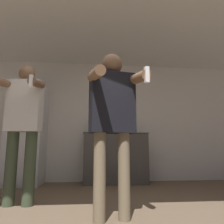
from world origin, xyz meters
The scene contains 9 objects.
wall_back centered at (0.00, 3.24, 1.27)m, with size 7.00×0.06×2.55m.
ceiling_slab centered at (0.00, 1.61, 2.57)m, with size 7.00×3.73×0.05m.
refrigerator centered at (-1.24, 2.86, 0.95)m, with size 0.65×0.73×1.89m.
counter centered at (0.47, 2.93, 0.48)m, with size 1.26×0.59×0.97m.
bottle_green_wine centered at (0.30, 3.00, 1.07)m, with size 0.10×0.10×0.30m.
bottle_amber_bourbon centered at (0.44, 3.00, 1.06)m, with size 0.08×0.08×0.25m.
bottle_tall_gin centered at (0.02, 3.00, 1.07)m, with size 0.09×0.09×0.28m.
person_woman_foreground centered at (0.19, 0.60, 0.98)m, with size 0.56×0.56×1.59m.
person_man_side centered at (-0.84, 1.27, 0.98)m, with size 0.51×0.50×1.69m.
Camera 1 is at (-0.02, -1.46, 0.62)m, focal length 35.00 mm.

